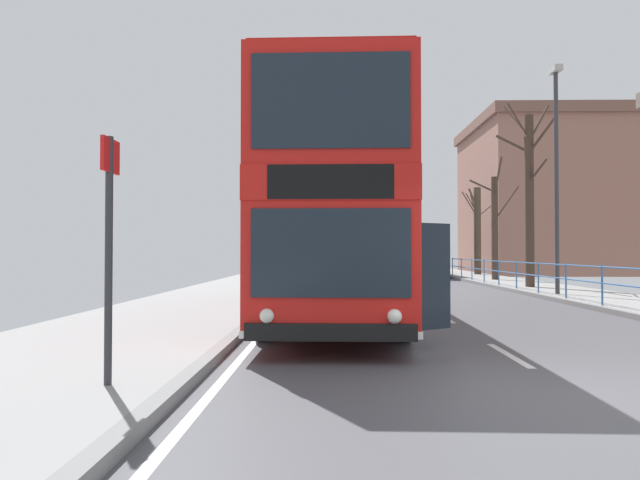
# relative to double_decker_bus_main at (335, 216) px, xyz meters

# --- Properties ---
(ground) EXTENTS (15.80, 140.00, 0.20)m
(ground) POSITION_rel_double_decker_bus_main_xyz_m (1.83, -7.33, -2.34)
(ground) COLOR #4B4B50
(double_decker_bus_main) EXTENTS (3.17, 11.38, 4.55)m
(double_decker_bus_main) POSITION_rel_double_decker_bus_main_xyz_m (0.00, 0.00, 0.00)
(double_decker_bus_main) COLOR red
(double_decker_bus_main) RESTS_ON ground
(background_bus_far_lane) EXTENTS (2.74, 9.65, 2.96)m
(background_bus_far_lane) POSITION_rel_double_decker_bus_main_xyz_m (5.21, 23.64, -0.75)
(background_bus_far_lane) COLOR navy
(background_bus_far_lane) RESTS_ON ground
(pedestrian_railing_far_kerb) EXTENTS (0.05, 30.03, 1.06)m
(pedestrian_railing_far_kerb) POSITION_rel_double_decker_bus_main_xyz_m (7.00, 5.24, -1.52)
(pedestrian_railing_far_kerb) COLOR #386BA8
(pedestrian_railing_far_kerb) RESTS_ON ground
(bus_stop_sign_near) EXTENTS (0.08, 0.44, 2.62)m
(bus_stop_sign_near) POSITION_rel_double_decker_bus_main_xyz_m (-2.45, -7.35, -0.62)
(bus_stop_sign_near) COLOR #2D2D33
(bus_stop_sign_near) RESTS_ON ground
(street_lamp_far_side) EXTENTS (0.28, 0.60, 7.64)m
(street_lamp_far_side) POSITION_rel_double_decker_bus_main_xyz_m (7.46, 5.92, 2.19)
(street_lamp_far_side) COLOR #38383D
(street_lamp_far_side) RESTS_ON ground
(bare_tree_far_00) EXTENTS (2.37, 1.93, 6.10)m
(bare_tree_far_00) POSITION_rel_double_decker_bus_main_xyz_m (8.22, 15.83, 0.56)
(bare_tree_far_00) COLOR #423328
(bare_tree_far_00) RESTS_ON ground
(bare_tree_far_01) EXTENTS (2.25, 2.78, 7.63)m
(bare_tree_far_01) POSITION_rel_double_decker_bus_main_xyz_m (7.88, 9.77, 1.49)
(bare_tree_far_01) COLOR #423328
(bare_tree_far_01) RESTS_ON ground
(bare_tree_far_02) EXTENTS (2.70, 2.43, 5.47)m
(bare_tree_far_02) POSITION_rel_double_decker_bus_main_xyz_m (9.12, 22.84, 0.58)
(bare_tree_far_02) COLOR #4C3D2D
(bare_tree_far_02) RESTS_ON ground
(background_building_01) EXTENTS (12.39, 11.95, 10.94)m
(background_building_01) POSITION_rel_double_decker_bus_main_xyz_m (16.27, 28.06, 3.12)
(background_building_01) COLOR #936656
(background_building_01) RESTS_ON ground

